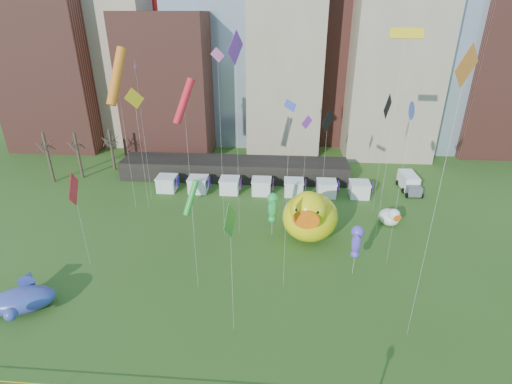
# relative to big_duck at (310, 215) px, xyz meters

# --- Properties ---
(skyline) EXTENTS (101.00, 23.00, 68.00)m
(skyline) POSITION_rel_big_duck_xyz_m (-5.44, 37.83, 18.13)
(skyline) COLOR brown
(skyline) RESTS_ON ground
(pavilion) EXTENTS (38.00, 6.00, 3.20)m
(pavilion) POSITION_rel_big_duck_xyz_m (-11.69, 18.77, -1.71)
(pavilion) COLOR black
(pavilion) RESTS_ON ground
(vendor_tents) EXTENTS (33.24, 2.80, 2.40)m
(vendor_tents) POSITION_rel_big_duck_xyz_m (-6.67, 12.77, -2.21)
(vendor_tents) COLOR white
(vendor_tents) RESTS_ON ground
(bare_trees) EXTENTS (8.44, 6.44, 8.50)m
(bare_trees) POSITION_rel_big_duck_xyz_m (-37.85, 17.31, 0.70)
(bare_trees) COLOR #382B21
(bare_trees) RESTS_ON ground
(big_duck) EXTENTS (8.11, 9.95, 7.22)m
(big_duck) POSITION_rel_big_duck_xyz_m (0.00, 0.00, 0.00)
(big_duck) COLOR yellow
(big_duck) RESTS_ON ground
(small_duck) EXTENTS (3.31, 3.84, 2.71)m
(small_duck) POSITION_rel_big_duck_xyz_m (10.93, 4.20, -2.07)
(small_duck) COLOR white
(small_duck) RESTS_ON ground
(seahorse_green) EXTENTS (1.55, 1.85, 5.93)m
(seahorse_green) POSITION_rel_big_duck_xyz_m (-4.59, 0.40, 0.92)
(seahorse_green) COLOR silver
(seahorse_green) RESTS_ON ground
(seahorse_purple) EXTENTS (1.55, 1.81, 5.97)m
(seahorse_purple) POSITION_rel_big_duck_xyz_m (4.47, -6.95, 1.03)
(seahorse_purple) COLOR silver
(seahorse_purple) RESTS_ON ground
(whale_inflatable) EXTENTS (6.70, 7.47, 2.63)m
(whale_inflatable) POSITION_rel_big_duck_xyz_m (-27.67, -14.79, -2.11)
(whale_inflatable) COLOR #46348F
(whale_inflatable) RESTS_ON ground
(box_truck) EXTENTS (2.65, 6.09, 2.55)m
(box_truck) POSITION_rel_big_duck_xyz_m (16.58, 15.84, -2.00)
(box_truck) COLOR white
(box_truck) RESTS_ON ground
(kite_0) EXTENTS (3.07, 2.67, 18.89)m
(kite_0) POSITION_rel_big_duck_xyz_m (-15.43, 3.38, 12.87)
(kite_0) COLOR silver
(kite_0) RESTS_ON ground
(kite_1) EXTENTS (0.96, 1.76, 20.32)m
(kite_1) POSITION_rel_big_duck_xyz_m (-23.26, 9.64, 15.26)
(kite_1) COLOR silver
(kite_1) RESTS_ON ground
(kite_2) EXTENTS (1.62, 2.82, 16.47)m
(kite_2) POSITION_rel_big_duck_xyz_m (9.66, 8.55, 11.37)
(kite_2) COLOR silver
(kite_2) RESTS_ON ground
(kite_3) EXTENTS (1.68, 1.81, 11.91)m
(kite_3) POSITION_rel_big_duck_xyz_m (-11.78, -10.44, 6.95)
(kite_3) COLOR silver
(kite_3) RESTS_ON ground
(kite_4) EXTENTS (3.28, 0.55, 24.38)m
(kite_4) POSITION_rel_big_duck_xyz_m (8.32, 0.31, 20.39)
(kite_4) COLOR silver
(kite_4) RESTS_ON ground
(kite_5) EXTENTS (1.02, 2.07, 19.04)m
(kite_5) POSITION_rel_big_duck_xyz_m (-3.02, -9.51, 15.13)
(kite_5) COLOR silver
(kite_5) RESTS_ON ground
(kite_6) EXTENTS (2.11, 1.89, 24.08)m
(kite_6) POSITION_rel_big_duck_xyz_m (7.96, -15.38, 18.83)
(kite_6) COLOR silver
(kite_6) RESTS_ON ground
(kite_7) EXTENTS (1.24, 3.35, 24.17)m
(kite_7) POSITION_rel_big_duck_xyz_m (-8.78, 0.73, 18.74)
(kite_7) COLOR silver
(kite_7) RESTS_ON ground
(kite_8) EXTENTS (0.70, 3.46, 11.06)m
(kite_8) POSITION_rel_big_duck_xyz_m (-24.77, -7.43, 5.93)
(kite_8) COLOR silver
(kite_8) RESTS_ON ground
(kite_9) EXTENTS (1.38, 0.76, 22.53)m
(kite_9) POSITION_rel_big_duck_xyz_m (-10.58, -0.04, 16.96)
(kite_9) COLOR silver
(kite_9) RESTS_ON ground
(kite_10) EXTENTS (1.60, 2.25, 15.16)m
(kite_10) POSITION_rel_big_duck_xyz_m (1.82, 4.94, 10.27)
(kite_10) COLOR silver
(kite_10) RESTS_ON ground
(kite_11) EXTENTS (0.54, 3.29, 12.71)m
(kite_11) POSITION_rel_big_duck_xyz_m (-7.39, -15.87, 7.63)
(kite_11) COLOR silver
(kite_11) RESTS_ON ground
(kite_12) EXTENTS (1.82, 2.13, 17.16)m
(kite_12) POSITION_rel_big_duck_xyz_m (-22.70, 6.58, 12.19)
(kite_12) COLOR silver
(kite_12) RESTS_ON ground
(kite_13) EXTENTS (0.36, 1.72, 18.24)m
(kite_13) POSITION_rel_big_duck_xyz_m (8.53, -4.83, 14.01)
(kite_13) COLOR silver
(kite_13) RESTS_ON ground
(kite_14) EXTENTS (2.79, 4.27, 21.99)m
(kite_14) POSITION_rel_big_duck_xyz_m (-24.60, 6.52, 15.15)
(kite_14) COLOR silver
(kite_14) RESTS_ON ground
(kite_15) EXTENTS (1.58, 1.15, 13.02)m
(kite_15) POSITION_rel_big_duck_xyz_m (-0.36, 10.60, 8.42)
(kite_15) COLOR silver
(kite_15) RESTS_ON ground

